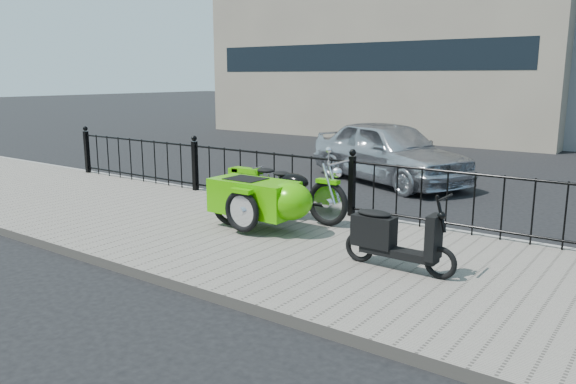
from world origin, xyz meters
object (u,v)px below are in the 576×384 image
Objects in this scene: scooter at (391,238)px; spare_tire at (234,206)px; motorcycle_sidecar at (269,196)px; sedan_car at (389,152)px.

spare_tire is (-2.72, 0.35, -0.06)m from scooter.
spare_tire is at bearing -156.05° from motorcycle_sidecar.
sedan_car is at bearing 89.72° from spare_tire.
spare_tire is 0.15× the size of sedan_car.
sedan_car reaches higher than scooter.
sedan_car is at bearing 95.54° from motorcycle_sidecar.
scooter is at bearing -7.27° from spare_tire.
sedan_car is at bearing 116.27° from scooter.
motorcycle_sidecar reaches higher than scooter.
scooter is 2.26× the size of spare_tire.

